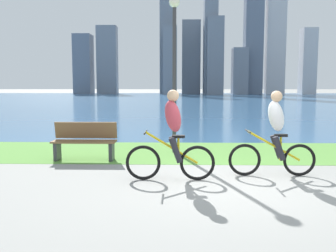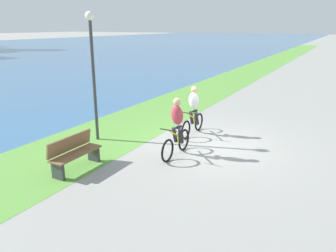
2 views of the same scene
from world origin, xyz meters
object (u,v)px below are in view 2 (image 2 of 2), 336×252
Objects in this scene: cyclist_trailing at (193,111)px; lamppost_tall at (92,59)px; cyclist_lead at (177,128)px; bench_near_path at (75,153)px.

lamppost_tall is (-1.99, 2.56, 1.79)m from cyclist_trailing.
cyclist_lead is 2.86m from bench_near_path.
cyclist_trailing is at bearing -52.21° from lamppost_tall.
cyclist_lead is 1.13× the size of bench_near_path.
cyclist_lead is at bearing -169.08° from cyclist_trailing.
cyclist_trailing is 3.70m from lamppost_tall.
lamppost_tall is (2.13, 1.06, 2.17)m from bench_near_path.
bench_near_path is 0.37× the size of lamppost_tall.
cyclist_trailing is 0.42× the size of lamppost_tall.
bench_near_path is at bearing -153.57° from lamppost_tall.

